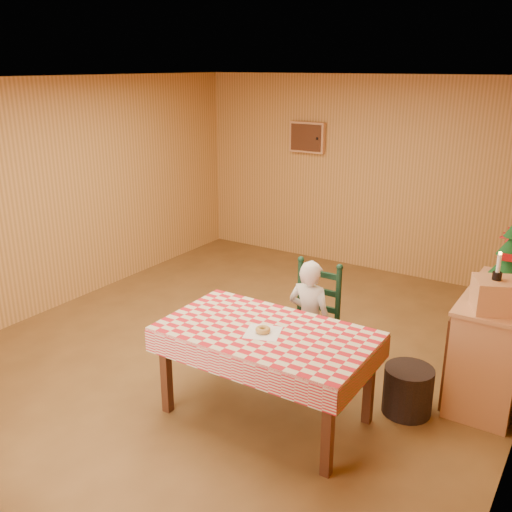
{
  "coord_description": "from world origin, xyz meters",
  "views": [
    {
      "loc": [
        2.82,
        -4.21,
        2.72
      ],
      "look_at": [
        0.0,
        0.2,
        0.95
      ],
      "focal_mm": 40.0,
      "sensor_mm": 36.0,
      "label": 1
    }
  ],
  "objects_px": {
    "seated_child": "(309,320)",
    "shelf_unit": "(493,344)",
    "storage_bin": "(408,390)",
    "ladder_chair": "(312,324)",
    "crate": "(494,295)",
    "christmas_tree": "(512,253)",
    "dining_table": "(266,340)"
  },
  "relations": [
    {
      "from": "shelf_unit",
      "to": "dining_table",
      "type": "bearing_deg",
      "value": -136.96
    },
    {
      "from": "shelf_unit",
      "to": "storage_bin",
      "type": "xyz_separation_m",
      "value": [
        -0.5,
        -0.67,
        -0.27
      ]
    },
    {
      "from": "seated_child",
      "to": "shelf_unit",
      "type": "xyz_separation_m",
      "value": [
        1.44,
        0.61,
        -0.1
      ]
    },
    {
      "from": "ladder_chair",
      "to": "crate",
      "type": "xyz_separation_m",
      "value": [
        1.45,
        0.16,
        0.55
      ]
    },
    {
      "from": "shelf_unit",
      "to": "crate",
      "type": "xyz_separation_m",
      "value": [
        0.01,
        -0.4,
        0.59
      ]
    },
    {
      "from": "ladder_chair",
      "to": "christmas_tree",
      "type": "xyz_separation_m",
      "value": [
        1.45,
        0.81,
        0.71
      ]
    },
    {
      "from": "christmas_tree",
      "to": "ladder_chair",
      "type": "bearing_deg",
      "value": -150.88
    },
    {
      "from": "crate",
      "to": "seated_child",
      "type": "bearing_deg",
      "value": -171.61
    },
    {
      "from": "dining_table",
      "to": "shelf_unit",
      "type": "height_order",
      "value": "shelf_unit"
    },
    {
      "from": "shelf_unit",
      "to": "crate",
      "type": "bearing_deg",
      "value": -88.77
    },
    {
      "from": "ladder_chair",
      "to": "storage_bin",
      "type": "xyz_separation_m",
      "value": [
        0.94,
        -0.12,
        -0.3
      ]
    },
    {
      "from": "dining_table",
      "to": "storage_bin",
      "type": "xyz_separation_m",
      "value": [
        0.94,
        0.67,
        -0.49
      ]
    },
    {
      "from": "ladder_chair",
      "to": "crate",
      "type": "distance_m",
      "value": 1.56
    },
    {
      "from": "seated_child",
      "to": "storage_bin",
      "type": "distance_m",
      "value": 1.01
    },
    {
      "from": "crate",
      "to": "christmas_tree",
      "type": "height_order",
      "value": "christmas_tree"
    },
    {
      "from": "seated_child",
      "to": "shelf_unit",
      "type": "bearing_deg",
      "value": -156.91
    },
    {
      "from": "dining_table",
      "to": "christmas_tree",
      "type": "height_order",
      "value": "christmas_tree"
    },
    {
      "from": "ladder_chair",
      "to": "seated_child",
      "type": "distance_m",
      "value": 0.08
    },
    {
      "from": "ladder_chair",
      "to": "christmas_tree",
      "type": "height_order",
      "value": "christmas_tree"
    },
    {
      "from": "seated_child",
      "to": "crate",
      "type": "bearing_deg",
      "value": -171.61
    },
    {
      "from": "seated_child",
      "to": "storage_bin",
      "type": "bearing_deg",
      "value": 176.4
    },
    {
      "from": "shelf_unit",
      "to": "seated_child",
      "type": "bearing_deg",
      "value": -156.91
    },
    {
      "from": "dining_table",
      "to": "seated_child",
      "type": "bearing_deg",
      "value": 90.0
    },
    {
      "from": "storage_bin",
      "to": "shelf_unit",
      "type": "bearing_deg",
      "value": 53.58
    },
    {
      "from": "crate",
      "to": "dining_table",
      "type": "bearing_deg",
      "value": -146.9
    },
    {
      "from": "dining_table",
      "to": "christmas_tree",
      "type": "distance_m",
      "value": 2.22
    },
    {
      "from": "ladder_chair",
      "to": "storage_bin",
      "type": "height_order",
      "value": "ladder_chair"
    },
    {
      "from": "ladder_chair",
      "to": "crate",
      "type": "relative_size",
      "value": 3.6
    },
    {
      "from": "ladder_chair",
      "to": "seated_child",
      "type": "bearing_deg",
      "value": -90.0
    },
    {
      "from": "seated_child",
      "to": "shelf_unit",
      "type": "relative_size",
      "value": 0.91
    },
    {
      "from": "christmas_tree",
      "to": "storage_bin",
      "type": "xyz_separation_m",
      "value": [
        -0.51,
        -0.92,
        -1.01
      ]
    },
    {
      "from": "shelf_unit",
      "to": "storage_bin",
      "type": "relative_size",
      "value": 3.11
    }
  ]
}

